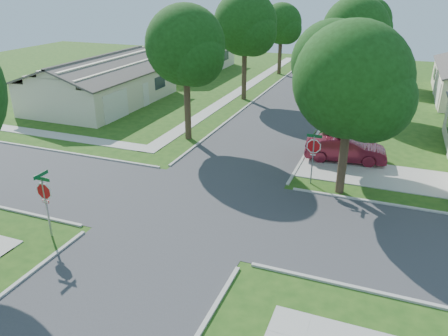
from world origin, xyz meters
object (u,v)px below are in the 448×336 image
stop_sign_ne (313,148)px  tree_e_mid (356,34)px  stop_sign_sw (44,194)px  tree_e_far (368,24)px  house_nw_far (186,58)px  house_nw_near (102,86)px  tree_e_near (333,66)px  tree_ne_corner (353,86)px  tree_w_near (186,49)px  tree_w_mid (246,27)px  car_curb_east (321,81)px  tree_w_far (282,26)px  car_curb_west (313,65)px  car_driveway (345,149)px

stop_sign_ne → tree_e_mid: (0.06, 16.31, 4.22)m
stop_sign_sw → tree_e_far: 40.04m
tree_e_mid → house_nw_far: 23.95m
tree_e_mid → house_nw_near: (-20.75, -6.01, -4.74)m
stop_sign_ne → house_nw_near: (-20.69, 10.30, -0.51)m
tree_e_near → tree_ne_corner: bearing=-71.5°
tree_w_near → tree_w_mid: size_ratio=0.94×
stop_sign_ne → car_curb_east: size_ratio=0.72×
tree_w_near → car_curb_east: (5.84, 19.22, -5.41)m
tree_w_mid → tree_ne_corner: size_ratio=1.10×
tree_e_near → car_curb_east: bearing=100.5°
tree_e_far → house_nw_far: (-20.75, -2.01, -4.46)m
stop_sign_ne → car_curb_east: 23.82m
tree_w_mid → tree_w_far: bearing=90.0°
tree_w_mid → tree_e_mid: bearing=-0.0°
tree_e_near → tree_w_far: bearing=110.6°
tree_w_far → tree_e_mid: bearing=-54.1°
stop_sign_sw → house_nw_far: (-11.29, 36.70, -0.51)m
tree_e_near → house_nw_near: tree_e_near is taller
house_nw_near → car_curb_west: size_ratio=2.64×
tree_w_mid → car_curb_east: size_ratio=2.30×
tree_e_mid → car_driveway: tree_e_mid is taller
stop_sign_sw → car_driveway: size_ratio=0.62×
tree_w_far → car_curb_east: size_ratio=1.93×
tree_w_near → car_curb_east: size_ratio=2.15×
tree_e_near → house_nw_far: tree_e_near is taller
tree_w_mid → tree_w_near: bearing=-90.0°
car_curb_west → tree_e_near: bearing=103.3°
tree_e_far → tree_w_mid: tree_w_mid is taller
tree_ne_corner → house_nw_near: bearing=154.2°
tree_e_near → tree_w_mid: 15.26m
tree_w_mid → house_nw_far: size_ratio=0.70×
tree_w_near → tree_e_far: bearing=69.4°
tree_w_near → tree_ne_corner: bearing=-23.6°
stop_sign_sw → tree_e_near: tree_e_near is taller
tree_w_far → car_curb_east: tree_w_far is taller
stop_sign_ne → house_nw_near: size_ratio=0.22×
car_curb_west → tree_w_far: bearing=41.3°
tree_w_far → car_driveway: size_ratio=1.67×
tree_w_mid → tree_ne_corner: (11.00, -16.80, -0.90)m
house_nw_near → car_curb_east: 21.71m
car_curb_west → tree_ne_corner: bearing=104.3°
tree_e_near → car_curb_east: (-3.55, 19.22, -4.93)m
car_driveway → tree_e_near: bearing=69.8°
tree_e_far → car_curb_east: bearing=-121.6°
tree_ne_corner → stop_sign_sw: bearing=-141.2°
stop_sign_ne → tree_w_near: size_ratio=0.33×
house_nw_far → tree_w_near: bearing=-63.7°
tree_e_near → car_driveway: 5.02m
tree_e_mid → tree_w_near: 15.25m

